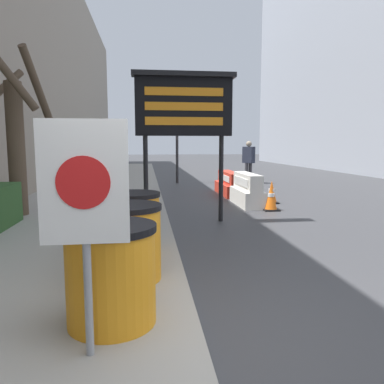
# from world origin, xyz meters

# --- Properties ---
(ground_plane) EXTENTS (120.00, 120.00, 0.00)m
(ground_plane) POSITION_xyz_m (0.00, 0.00, 0.00)
(ground_plane) COLOR #38383A
(building_left_facade) EXTENTS (0.40, 50.40, 10.58)m
(building_left_facade) POSITION_xyz_m (-4.29, 9.80, 5.29)
(building_left_facade) COLOR gray
(building_left_facade) RESTS_ON ground_plane
(bare_tree) EXTENTS (1.86, 1.97, 4.07)m
(bare_tree) POSITION_xyz_m (-3.36, 5.75, 2.04)
(bare_tree) COLOR #4C3D2D
(bare_tree) RESTS_ON sidewalk_left
(barrel_drum_foreground) EXTENTS (0.80, 0.80, 0.88)m
(barrel_drum_foreground) POSITION_xyz_m (-0.77, 0.34, 0.57)
(barrel_drum_foreground) COLOR orange
(barrel_drum_foreground) RESTS_ON sidewalk_left
(barrel_drum_middle) EXTENTS (0.80, 0.80, 0.88)m
(barrel_drum_middle) POSITION_xyz_m (-0.68, 1.42, 0.57)
(barrel_drum_middle) COLOR orange
(barrel_drum_middle) RESTS_ON sidewalk_left
(barrel_drum_back) EXTENTS (0.80, 0.80, 0.88)m
(barrel_drum_back) POSITION_xyz_m (-0.66, 2.50, 0.57)
(barrel_drum_back) COLOR orange
(barrel_drum_back) RESTS_ON sidewalk_left
(warning_sign) EXTENTS (0.63, 0.08, 1.75)m
(warning_sign) POSITION_xyz_m (-0.89, -0.18, 1.32)
(warning_sign) COLOR gray
(warning_sign) RESTS_ON sidewalk_left
(message_board) EXTENTS (2.17, 0.36, 3.18)m
(message_board) POSITION_xyz_m (0.35, 5.15, 2.46)
(message_board) COLOR black
(message_board) RESTS_ON ground_plane
(jersey_barrier_white) EXTENTS (0.59, 1.83, 0.89)m
(jersey_barrier_white) POSITION_xyz_m (2.34, 7.23, 0.39)
(jersey_barrier_white) COLOR silver
(jersey_barrier_white) RESTS_ON ground_plane
(jersey_barrier_red_striped) EXTENTS (0.64, 2.15, 0.77)m
(jersey_barrier_red_striped) POSITION_xyz_m (2.34, 9.44, 0.34)
(jersey_barrier_red_striped) COLOR red
(jersey_barrier_red_striped) RESTS_ON ground_plane
(traffic_cone_near) EXTENTS (0.37, 0.37, 0.66)m
(traffic_cone_near) POSITION_xyz_m (2.80, 10.70, 0.32)
(traffic_cone_near) COLOR black
(traffic_cone_near) RESTS_ON ground_plane
(traffic_cone_mid) EXTENTS (0.40, 0.40, 0.71)m
(traffic_cone_mid) POSITION_xyz_m (2.72, 6.32, 0.35)
(traffic_cone_mid) COLOR black
(traffic_cone_mid) RESTS_ON ground_plane
(traffic_cone_far) EXTENTS (0.37, 0.37, 0.66)m
(traffic_cone_far) POSITION_xyz_m (3.12, 7.45, 0.32)
(traffic_cone_far) COLOR black
(traffic_cone_far) RESTS_ON ground_plane
(traffic_light_near_curb) EXTENTS (0.28, 0.44, 4.45)m
(traffic_light_near_curb) POSITION_xyz_m (0.90, 13.45, 3.20)
(traffic_light_near_curb) COLOR #2D2D30
(traffic_light_near_curb) RESTS_ON ground_plane
(pedestrian_worker) EXTENTS (0.53, 0.55, 1.84)m
(pedestrian_worker) POSITION_xyz_m (3.97, 12.99, 1.08)
(pedestrian_worker) COLOR #333338
(pedestrian_worker) RESTS_ON ground_plane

